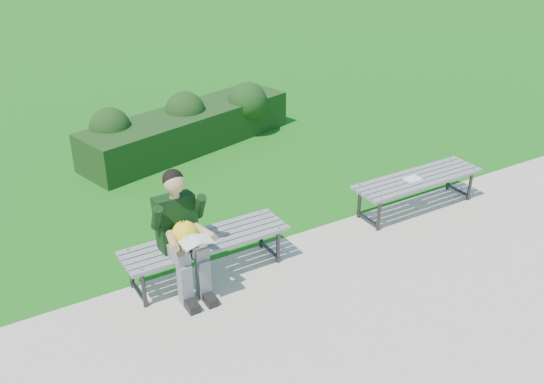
{
  "coord_description": "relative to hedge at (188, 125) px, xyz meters",
  "views": [
    {
      "loc": [
        -3.12,
        -5.26,
        3.82
      ],
      "look_at": [
        -0.05,
        -0.13,
        0.76
      ],
      "focal_mm": 40.0,
      "sensor_mm": 36.0,
      "label": 1
    }
  ],
  "objects": [
    {
      "name": "ground",
      "position": [
        -0.41,
        -3.24,
        -0.38
      ],
      "size": [
        80.0,
        80.0,
        0.0
      ],
      "color": "#247424",
      "rests_on": "ground"
    },
    {
      "name": "hedge",
      "position": [
        0.0,
        0.0,
        0.0
      ],
      "size": [
        3.73,
        1.81,
        0.9
      ],
      "color": "#143F17",
      "rests_on": "ground"
    },
    {
      "name": "bench_left",
      "position": [
        -1.32,
        -3.46,
        0.04
      ],
      "size": [
        1.8,
        0.5,
        0.46
      ],
      "color": "gray",
      "rests_on": "walkway"
    },
    {
      "name": "paper_sheet",
      "position": [
        1.55,
        -3.48,
        0.1
      ],
      "size": [
        0.23,
        0.17,
        0.01
      ],
      "color": "white",
      "rests_on": "bench_right"
    },
    {
      "name": "seated_boy",
      "position": [
        -1.62,
        -3.55,
        0.34
      ],
      "size": [
        0.56,
        0.76,
        1.31
      ],
      "color": "slate",
      "rests_on": "walkway"
    },
    {
      "name": "walkway",
      "position": [
        -0.41,
        -4.99,
        -0.37
      ],
      "size": [
        30.0,
        3.5,
        0.02
      ],
      "color": "#B1AB95",
      "rests_on": "ground"
    },
    {
      "name": "bench_right",
      "position": [
        1.65,
        -3.48,
        0.04
      ],
      "size": [
        1.8,
        0.5,
        0.46
      ],
      "color": "gray",
      "rests_on": "walkway"
    }
  ]
}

